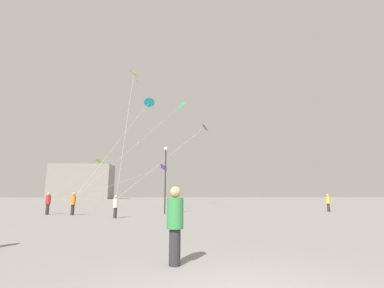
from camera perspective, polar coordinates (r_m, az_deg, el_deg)
The scene contains 13 objects.
person_in_green at distance 6.77m, azimuth -3.63°, elevation -16.11°, with size 0.40×0.40×1.85m.
person_in_orange at distance 24.29m, azimuth -24.01°, elevation -11.31°, with size 0.40×0.40×1.84m.
person_in_white at distance 20.24m, azimuth -15.98°, elevation -12.49°, with size 0.35×0.35×1.60m.
person_in_yellow at distance 29.71m, azimuth 27.00°, elevation -10.93°, with size 0.37×0.37×1.70m.
person_in_red at distance 25.83m, azimuth -28.35°, elevation -10.88°, with size 0.40×0.40×1.82m.
kite_lime_diamond at distance 38.21m, azimuth -19.57°, elevation -3.52°, with size 0.90×13.77×5.11m.
kite_violet_delta at distance 36.39m, azimuth -6.30°, elevation -5.07°, with size 7.05×14.62×4.35m.
kite_cyan_diamond at distance 32.62m, azimuth -9.16°, elevation 8.71°, with size 5.63×8.62×11.66m.
kite_amber_diamond at distance 25.99m, azimuth -12.33°, elevation 14.25°, with size 0.88×4.07×11.73m.
kite_emerald_delta at distance 43.23m, azimuth -2.66°, elevation 7.95°, with size 9.36×19.77×15.13m.
kite_magenta_diamond at distance 29.61m, azimuth 2.59°, elevation 3.45°, with size 7.72×9.56×8.13m.
building_left_hall at distance 105.44m, azimuth -22.43°, elevation -7.44°, with size 21.30×9.28×12.25m.
lamppost_west at distance 23.73m, azimuth -5.68°, elevation -5.38°, with size 0.36×0.36×5.83m.
Camera 1 is at (-1.05, -4.41, 1.66)m, focal length 25.03 mm.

